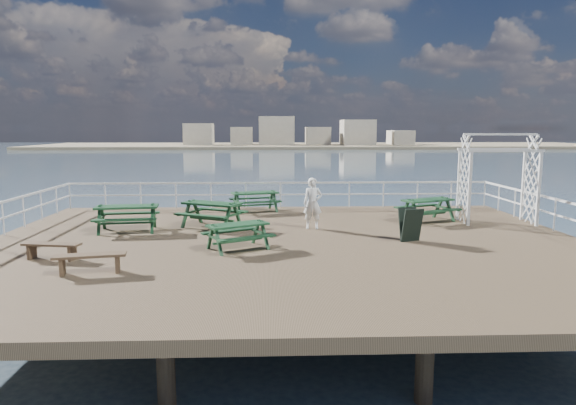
{
  "coord_description": "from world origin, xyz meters",
  "views": [
    {
      "loc": [
        -0.53,
        -14.82,
        3.33
      ],
      "look_at": [
        0.08,
        0.64,
        1.1
      ],
      "focal_mm": 32.0,
      "sensor_mm": 36.0,
      "label": 1
    }
  ],
  "objects_px": {
    "person": "(313,203)",
    "flat_bench_near": "(52,247)",
    "picnic_table_b": "(255,197)",
    "picnic_table_d": "(211,209)",
    "trellis_arbor": "(498,183)",
    "picnic_table_e": "(238,231)",
    "flat_bench_far": "(90,259)",
    "picnic_table_c": "(428,205)",
    "picnic_table_a": "(127,213)"
  },
  "relations": [
    {
      "from": "picnic_table_a",
      "to": "picnic_table_d",
      "type": "relative_size",
      "value": 0.87
    },
    {
      "from": "picnic_table_b",
      "to": "person",
      "type": "bearing_deg",
      "value": -77.75
    },
    {
      "from": "picnic_table_b",
      "to": "flat_bench_near",
      "type": "bearing_deg",
      "value": -140.01
    },
    {
      "from": "flat_bench_far",
      "to": "trellis_arbor",
      "type": "distance_m",
      "value": 13.71
    },
    {
      "from": "flat_bench_far",
      "to": "picnic_table_e",
      "type": "bearing_deg",
      "value": 24.55
    },
    {
      "from": "picnic_table_a",
      "to": "person",
      "type": "xyz_separation_m",
      "value": [
        6.1,
        0.22,
        0.24
      ]
    },
    {
      "from": "picnic_table_d",
      "to": "person",
      "type": "bearing_deg",
      "value": 21.29
    },
    {
      "from": "person",
      "to": "flat_bench_near",
      "type": "bearing_deg",
      "value": -147.81
    },
    {
      "from": "picnic_table_e",
      "to": "flat_bench_near",
      "type": "relative_size",
      "value": 1.39
    },
    {
      "from": "picnic_table_d",
      "to": "picnic_table_b",
      "type": "bearing_deg",
      "value": 94.88
    },
    {
      "from": "picnic_table_e",
      "to": "flat_bench_far",
      "type": "relative_size",
      "value": 1.29
    },
    {
      "from": "picnic_table_c",
      "to": "flat_bench_near",
      "type": "bearing_deg",
      "value": -179.76
    },
    {
      "from": "picnic_table_a",
      "to": "picnic_table_b",
      "type": "bearing_deg",
      "value": 36.74
    },
    {
      "from": "picnic_table_a",
      "to": "picnic_table_e",
      "type": "xyz_separation_m",
      "value": [
        3.76,
        -2.67,
        -0.09
      ]
    },
    {
      "from": "picnic_table_c",
      "to": "picnic_table_e",
      "type": "bearing_deg",
      "value": -172.1
    },
    {
      "from": "picnic_table_d",
      "to": "flat_bench_far",
      "type": "height_order",
      "value": "picnic_table_d"
    },
    {
      "from": "picnic_table_d",
      "to": "picnic_table_a",
      "type": "bearing_deg",
      "value": -139.58
    },
    {
      "from": "flat_bench_far",
      "to": "picnic_table_b",
      "type": "bearing_deg",
      "value": 57.3
    },
    {
      "from": "picnic_table_d",
      "to": "trellis_arbor",
      "type": "xyz_separation_m",
      "value": [
        10.06,
        0.46,
        0.79
      ]
    },
    {
      "from": "picnic_table_b",
      "to": "picnic_table_d",
      "type": "distance_m",
      "value": 3.6
    },
    {
      "from": "picnic_table_d",
      "to": "flat_bench_near",
      "type": "distance_m",
      "value": 5.59
    },
    {
      "from": "picnic_table_b",
      "to": "picnic_table_e",
      "type": "relative_size",
      "value": 1.03
    },
    {
      "from": "picnic_table_d",
      "to": "person",
      "type": "xyz_separation_m",
      "value": [
        3.42,
        -0.38,
        0.24
      ]
    },
    {
      "from": "picnic_table_c",
      "to": "flat_bench_near",
      "type": "distance_m",
      "value": 12.41
    },
    {
      "from": "person",
      "to": "flat_bench_far",
      "type": "bearing_deg",
      "value": -133.69
    },
    {
      "from": "picnic_table_b",
      "to": "picnic_table_d",
      "type": "xyz_separation_m",
      "value": [
        -1.39,
        -3.31,
        0.04
      ]
    },
    {
      "from": "flat_bench_near",
      "to": "picnic_table_c",
      "type": "bearing_deg",
      "value": 34.42
    },
    {
      "from": "picnic_table_b",
      "to": "flat_bench_far",
      "type": "height_order",
      "value": "picnic_table_b"
    },
    {
      "from": "flat_bench_far",
      "to": "person",
      "type": "distance_m",
      "value": 7.68
    },
    {
      "from": "flat_bench_near",
      "to": "trellis_arbor",
      "type": "distance_m",
      "value": 14.51
    },
    {
      "from": "flat_bench_near",
      "to": "flat_bench_far",
      "type": "bearing_deg",
      "value": -33.15
    },
    {
      "from": "picnic_table_a",
      "to": "flat_bench_far",
      "type": "height_order",
      "value": "picnic_table_a"
    },
    {
      "from": "picnic_table_b",
      "to": "picnic_table_d",
      "type": "height_order",
      "value": "picnic_table_d"
    },
    {
      "from": "person",
      "to": "picnic_table_e",
      "type": "bearing_deg",
      "value": -125.51
    },
    {
      "from": "picnic_table_c",
      "to": "picnic_table_b",
      "type": "bearing_deg",
      "value": 134.55
    },
    {
      "from": "picnic_table_c",
      "to": "flat_bench_far",
      "type": "xyz_separation_m",
      "value": [
        -9.9,
        -6.43,
        -0.24
      ]
    },
    {
      "from": "person",
      "to": "picnic_table_c",
      "type": "bearing_deg",
      "value": 19.21
    },
    {
      "from": "trellis_arbor",
      "to": "person",
      "type": "bearing_deg",
      "value": -168.35
    },
    {
      "from": "trellis_arbor",
      "to": "flat_bench_far",
      "type": "bearing_deg",
      "value": -149.25
    },
    {
      "from": "picnic_table_e",
      "to": "flat_bench_near",
      "type": "xyz_separation_m",
      "value": [
        -4.71,
        -0.97,
        -0.2
      ]
    },
    {
      "from": "flat_bench_near",
      "to": "picnic_table_a",
      "type": "bearing_deg",
      "value": 85.74
    },
    {
      "from": "picnic_table_c",
      "to": "person",
      "type": "distance_m",
      "value": 4.46
    },
    {
      "from": "picnic_table_e",
      "to": "person",
      "type": "height_order",
      "value": "person"
    },
    {
      "from": "picnic_table_b",
      "to": "picnic_table_d",
      "type": "relative_size",
      "value": 0.88
    },
    {
      "from": "picnic_table_c",
      "to": "picnic_table_a",
      "type": "bearing_deg",
      "value": 163.94
    },
    {
      "from": "flat_bench_near",
      "to": "flat_bench_far",
      "type": "distance_m",
      "value": 1.96
    },
    {
      "from": "picnic_table_c",
      "to": "picnic_table_d",
      "type": "xyz_separation_m",
      "value": [
        -7.7,
        -0.83,
        0.03
      ]
    },
    {
      "from": "picnic_table_c",
      "to": "picnic_table_e",
      "type": "xyz_separation_m",
      "value": [
        -6.62,
        -4.11,
        -0.06
      ]
    },
    {
      "from": "picnic_table_b",
      "to": "trellis_arbor",
      "type": "relative_size",
      "value": 0.69
    },
    {
      "from": "picnic_table_a",
      "to": "picnic_table_c",
      "type": "height_order",
      "value": "picnic_table_a"
    }
  ]
}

